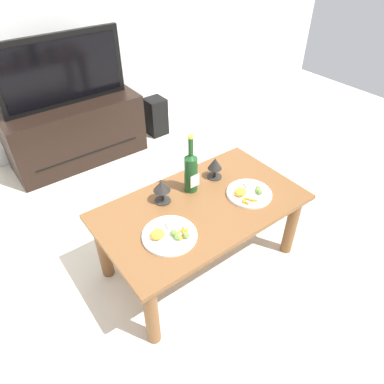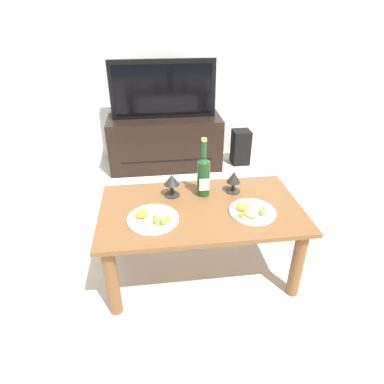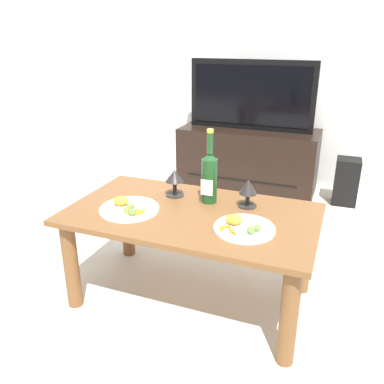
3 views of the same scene
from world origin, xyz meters
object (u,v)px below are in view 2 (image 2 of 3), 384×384
(goblet_left, at_px, (172,181))
(dinner_plate_right, at_px, (252,211))
(dinner_plate_left, at_px, (153,218))
(wine_bottle, at_px, (203,174))
(goblet_right, at_px, (234,178))
(tv_stand, at_px, (165,142))
(floor_speaker, at_px, (241,147))
(tv_screen, at_px, (163,89))
(dining_table, at_px, (201,220))

(goblet_left, xyz_separation_m, dinner_plate_right, (0.41, -0.24, -0.08))
(dinner_plate_left, relative_size, dinner_plate_right, 1.07)
(wine_bottle, height_order, dinner_plate_left, wine_bottle)
(wine_bottle, bearing_deg, goblet_right, 3.81)
(goblet_left, distance_m, dinner_plate_right, 0.49)
(dinner_plate_left, height_order, dinner_plate_right, same)
(tv_stand, bearing_deg, floor_speaker, -2.23)
(goblet_left, bearing_deg, dinner_plate_right, -30.33)
(tv_screen, height_order, wine_bottle, tv_screen)
(dining_table, height_order, goblet_left, goblet_left)
(dinner_plate_right, bearing_deg, goblet_left, 149.67)
(wine_bottle, bearing_deg, tv_stand, 96.09)
(tv_stand, distance_m, dinner_plate_right, 1.70)
(dining_table, bearing_deg, floor_speaker, 66.78)
(tv_stand, height_order, dinner_plate_right, dinner_plate_right)
(wine_bottle, bearing_deg, dinner_plate_right, -45.00)
(goblet_right, distance_m, dinner_plate_left, 0.55)
(floor_speaker, xyz_separation_m, goblet_left, (-0.80, -1.37, 0.38))
(wine_bottle, bearing_deg, floor_speaker, 65.92)
(tv_screen, relative_size, goblet_left, 7.19)
(tv_stand, height_order, tv_screen, tv_screen)
(floor_speaker, xyz_separation_m, dinner_plate_right, (-0.39, -1.61, 0.30))
(dining_table, height_order, wine_bottle, wine_bottle)
(floor_speaker, bearing_deg, dinner_plate_right, -104.69)
(tv_stand, relative_size, goblet_left, 8.03)
(goblet_left, relative_size, goblet_right, 1.02)
(dining_table, height_order, tv_screen, tv_screen)
(dining_table, xyz_separation_m, dinner_plate_left, (-0.27, -0.09, 0.10))
(dinner_plate_right, bearing_deg, dinner_plate_left, -179.83)
(dining_table, xyz_separation_m, wine_bottle, (0.04, 0.14, 0.22))
(dining_table, bearing_deg, dinner_plate_right, -18.62)
(dinner_plate_left, bearing_deg, dining_table, 18.66)
(goblet_left, bearing_deg, dining_table, -45.78)
(tv_stand, bearing_deg, goblet_right, -76.55)
(tv_screen, relative_size, floor_speaker, 2.77)
(dining_table, height_order, tv_stand, tv_stand)
(dinner_plate_left, xyz_separation_m, dinner_plate_right, (0.53, 0.00, -0.00))
(floor_speaker, height_order, wine_bottle, wine_bottle)
(goblet_left, height_order, dinner_plate_right, goblet_left)
(tv_stand, xyz_separation_m, tv_screen, (0.00, -0.00, 0.52))
(tv_screen, relative_size, dinner_plate_right, 3.83)
(floor_speaker, xyz_separation_m, wine_bottle, (-0.62, -1.38, 0.42))
(tv_stand, height_order, goblet_left, goblet_left)
(tv_stand, bearing_deg, dining_table, -85.75)
(dining_table, height_order, dinner_plate_right, dinner_plate_right)
(goblet_left, height_order, goblet_right, goblet_left)
(dining_table, relative_size, goblet_left, 8.29)
(floor_speaker, distance_m, dinner_plate_right, 1.68)
(goblet_right, distance_m, dinner_plate_right, 0.26)
(floor_speaker, xyz_separation_m, dinner_plate_left, (-0.92, -1.61, 0.30))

